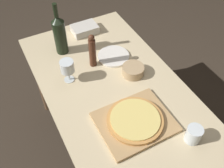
# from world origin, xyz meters

# --- Properties ---
(ground_plane) EXTENTS (12.00, 12.00, 0.00)m
(ground_plane) POSITION_xyz_m (0.00, 0.00, 0.00)
(ground_plane) COLOR #382D23
(dining_table) EXTENTS (0.79, 1.49, 0.76)m
(dining_table) POSITION_xyz_m (0.00, 0.00, 0.66)
(dining_table) COLOR #CCB78E
(dining_table) RESTS_ON ground_plane
(cutting_board) EXTENTS (0.39, 0.32, 0.02)m
(cutting_board) POSITION_xyz_m (-0.02, -0.24, 0.77)
(cutting_board) COLOR tan
(cutting_board) RESTS_ON dining_table
(pizza) EXTENTS (0.30, 0.30, 0.02)m
(pizza) POSITION_xyz_m (-0.02, -0.24, 0.79)
(pizza) COLOR #C68947
(pizza) RESTS_ON cutting_board
(wine_bottle) EXTENTS (0.08, 0.08, 0.36)m
(wine_bottle) POSITION_xyz_m (-0.15, 0.48, 0.91)
(wine_bottle) COLOR black
(wine_bottle) RESTS_ON dining_table
(pepper_mill) EXTENTS (0.04, 0.04, 0.24)m
(pepper_mill) POSITION_xyz_m (-0.03, 0.27, 0.88)
(pepper_mill) COLOR #4C2819
(pepper_mill) RESTS_ON dining_table
(wine_glass) EXTENTS (0.08, 0.08, 0.15)m
(wine_glass) POSITION_xyz_m (-0.21, 0.21, 0.87)
(wine_glass) COLOR silver
(wine_glass) RESTS_ON dining_table
(small_bowl) EXTENTS (0.14, 0.14, 0.06)m
(small_bowl) POSITION_xyz_m (0.16, 0.08, 0.79)
(small_bowl) COLOR tan
(small_bowl) RESTS_ON dining_table
(drinking_tumbler) EXTENTS (0.08, 0.08, 0.09)m
(drinking_tumbler) POSITION_xyz_m (0.18, -0.46, 0.81)
(drinking_tumbler) COLOR silver
(drinking_tumbler) RESTS_ON dining_table
(dinner_plate) EXTENTS (0.21, 0.21, 0.01)m
(dinner_plate) POSITION_xyz_m (0.12, 0.27, 0.77)
(dinner_plate) COLOR silver
(dinner_plate) RESTS_ON dining_table
(food_container) EXTENTS (0.18, 0.13, 0.05)m
(food_container) POSITION_xyz_m (0.07, 0.61, 0.79)
(food_container) COLOR beige
(food_container) RESTS_ON dining_table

